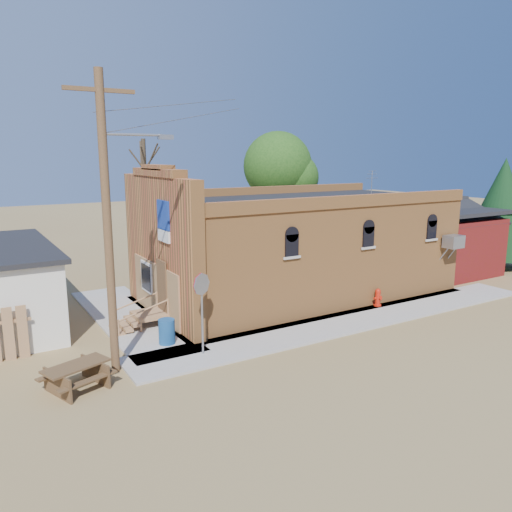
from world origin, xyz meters
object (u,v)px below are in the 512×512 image
utility_pole (109,219)px  trash_barrel (167,332)px  fire_hydrant (378,297)px  stop_sign (202,292)px  picnic_table (77,373)px  brick_bar (294,247)px

utility_pole → trash_barrel: 4.88m
utility_pole → fire_hydrant: bearing=2.9°
stop_sign → picnic_table: size_ratio=1.29×
utility_pole → trash_barrel: (2.09, 1.16, -4.25)m
stop_sign → picnic_table: (-4.15, -0.39, -1.72)m
brick_bar → trash_barrel: (-7.70, -3.14, -1.82)m
utility_pole → fire_hydrant: 12.49m
fire_hydrant → stop_sign: size_ratio=0.28×
utility_pole → picnic_table: bearing=-152.7°
utility_pole → brick_bar: bearing=23.7°
utility_pole → fire_hydrant: utility_pole is taller
stop_sign → utility_pole: bearing=171.8°
picnic_table → brick_bar: bearing=4.7°
stop_sign → fire_hydrant: bearing=4.1°
trash_barrel → brick_bar: bearing=22.2°
fire_hydrant → picnic_table: size_ratio=0.36×
utility_pole → stop_sign: 3.80m
brick_bar → trash_barrel: size_ratio=18.57×
picnic_table → stop_sign: bearing=-14.1°
stop_sign → picnic_table: 4.50m
brick_bar → utility_pole: utility_pole is taller
brick_bar → fire_hydrant: (1.92, -3.70, -1.87)m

